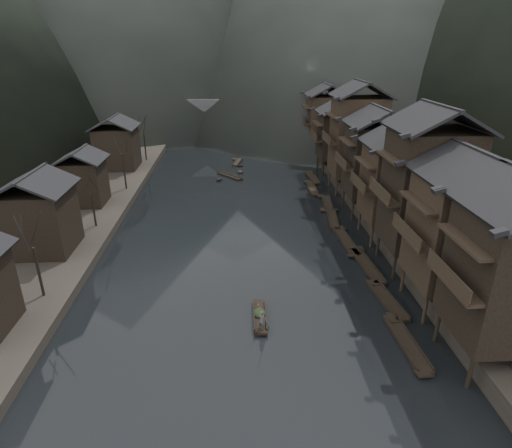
{
  "coord_description": "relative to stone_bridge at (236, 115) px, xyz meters",
  "views": [
    {
      "loc": [
        -0.81,
        -31.24,
        20.85
      ],
      "look_at": [
        1.55,
        11.89,
        2.5
      ],
      "focal_mm": 30.0,
      "sensor_mm": 36.0,
      "label": 1
    }
  ],
  "objects": [
    {
      "name": "right_bank",
      "position": [
        35.0,
        -32.0,
        -4.21
      ],
      "size": [
        40.0,
        200.0,
        1.8
      ],
      "primitive_type": "cube",
      "color": "#2D2823",
      "rests_on": "ground"
    },
    {
      "name": "bare_trees",
      "position": [
        -17.0,
        -51.1,
        1.08
      ],
      "size": [
        3.77,
        60.34,
        7.54
      ],
      "color": "black",
      "rests_on": "left_bank"
    },
    {
      "name": "boatman",
      "position": [
        1.15,
        -75.77,
        -3.82
      ],
      "size": [
        0.74,
        0.72,
        1.71
      ],
      "primitive_type": "imported",
      "rotation": [
        0.0,
        0.0,
        2.42
      ],
      "color": "#525254",
      "rests_on": "hero_sampan"
    },
    {
      "name": "cargo_heap",
      "position": [
        1.09,
        -73.89,
        -4.36
      ],
      "size": [
        1.05,
        1.37,
        0.63
      ],
      "primitive_type": "ellipsoid",
      "color": "black",
      "rests_on": "hero_sampan"
    },
    {
      "name": "midriver_boats",
      "position": [
        -0.77,
        -29.63,
        -4.91
      ],
      "size": [
        4.73,
        14.13,
        0.45
      ],
      "color": "black",
      "rests_on": "water"
    },
    {
      "name": "left_houses",
      "position": [
        -20.5,
        -51.88,
        0.55
      ],
      "size": [
        8.1,
        53.2,
        8.73
      ],
      "color": "black",
      "rests_on": "left_bank"
    },
    {
      "name": "moored_sampans",
      "position": [
        11.95,
        -57.08,
        -4.91
      ],
      "size": [
        2.78,
        49.71,
        0.47
      ],
      "color": "black",
      "rests_on": "water"
    },
    {
      "name": "water",
      "position": [
        0.0,
        -72.0,
        -5.11
      ],
      "size": [
        300.0,
        300.0,
        0.0
      ],
      "primitive_type": "plane",
      "color": "black",
      "rests_on": "ground"
    },
    {
      "name": "stone_bridge",
      "position": [
        0.0,
        0.0,
        0.0
      ],
      "size": [
        40.0,
        6.0,
        9.0
      ],
      "color": "#4C4C4F",
      "rests_on": "ground"
    },
    {
      "name": "hero_sampan",
      "position": [
        1.1,
        -74.11,
        -4.91
      ],
      "size": [
        1.13,
        4.77,
        0.43
      ],
      "color": "black",
      "rests_on": "water"
    },
    {
      "name": "bamboo_pole",
      "position": [
        1.35,
        -75.77,
        -1.25
      ],
      "size": [
        1.15,
        1.52,
        3.43
      ],
      "primitive_type": "cylinder",
      "rotation": [
        0.49,
        0.0,
        -0.64
      ],
      "color": "#8C7A51",
      "rests_on": "boatman"
    },
    {
      "name": "left_bank",
      "position": [
        -35.0,
        -32.0,
        -4.51
      ],
      "size": [
        40.0,
        200.0,
        1.2
      ],
      "primitive_type": "cube",
      "color": "#2D2823",
      "rests_on": "ground"
    },
    {
      "name": "stilt_houses",
      "position": [
        17.28,
        -53.1,
        3.81
      ],
      "size": [
        9.0,
        67.6,
        16.24
      ],
      "color": "black",
      "rests_on": "ground"
    }
  ]
}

